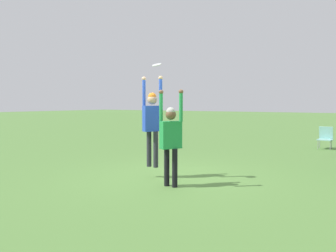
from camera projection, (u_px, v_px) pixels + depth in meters
The scene contains 6 objects.
ground_plane at pixel (170, 177), 8.15m from camera, with size 120.00×120.00×0.00m, color #56843D.
person_jumping at pixel (152, 119), 8.05m from camera, with size 0.60×0.49×2.24m.
person_defending at pixel (171, 135), 7.19m from camera, with size 0.62×0.50×2.15m.
frisbee at pixel (157, 65), 7.72m from camera, with size 0.23×0.22×0.09m.
camping_chair_1 at pixel (325, 137), 13.23m from camera, with size 0.57×0.61×0.89m.
cooler_box at pixel (168, 143), 13.52m from camera, with size 0.50×0.30×0.39m.
Camera 1 is at (4.34, -6.77, 1.86)m, focal length 35.00 mm.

